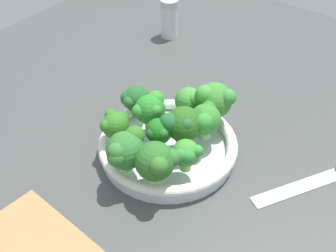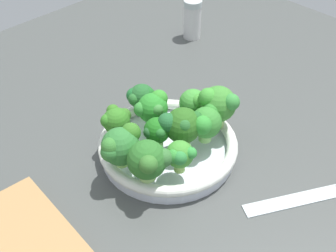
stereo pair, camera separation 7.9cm
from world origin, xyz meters
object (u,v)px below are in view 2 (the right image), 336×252
(broccoli_floret_1, at_px, (206,122))
(broccoli_floret_0, at_px, (148,160))
(broccoli_floret_3, at_px, (180,125))
(broccoli_floret_5, at_px, (194,104))
(pepper_shaker, at_px, (192,19))
(broccoli_floret_6, at_px, (180,155))
(bowl, at_px, (168,147))
(broccoli_floret_7, at_px, (116,120))
(broccoli_floret_8, at_px, (218,104))
(broccoli_floret_2, at_px, (157,131))
(broccoli_floret_9, at_px, (141,97))
(broccoli_floret_4, at_px, (153,108))
(broccoli_floret_10, at_px, (120,146))

(broccoli_floret_1, bearing_deg, broccoli_floret_0, -90.35)
(broccoli_floret_0, bearing_deg, broccoli_floret_1, 89.65)
(broccoli_floret_3, distance_m, broccoli_floret_5, 0.07)
(broccoli_floret_5, bearing_deg, pepper_shaker, 133.53)
(broccoli_floret_0, distance_m, broccoli_floret_6, 0.05)
(broccoli_floret_0, xyz_separation_m, broccoli_floret_1, (0.00, 0.13, 0.00))
(bowl, relative_size, broccoli_floret_7, 4.32)
(broccoli_floret_8, bearing_deg, broccoli_floret_2, -104.62)
(broccoli_floret_0, distance_m, broccoli_floret_9, 0.17)
(broccoli_floret_0, xyz_separation_m, broccoli_floret_9, (-0.14, 0.11, -0.01))
(broccoli_floret_5, bearing_deg, broccoli_floret_3, -65.45)
(broccoli_floret_4, xyz_separation_m, broccoli_floret_7, (-0.02, -0.06, -0.01))
(bowl, xyz_separation_m, broccoli_floret_3, (0.02, 0.01, 0.06))
(broccoli_floret_3, height_order, broccoli_floret_4, broccoli_floret_3)
(bowl, relative_size, broccoli_floret_5, 3.91)
(broccoli_floret_3, xyz_separation_m, broccoli_floret_5, (-0.03, 0.07, -0.01))
(broccoli_floret_2, relative_size, broccoli_floret_3, 0.82)
(broccoli_floret_10, bearing_deg, broccoli_floret_5, 89.03)
(broccoli_floret_9, bearing_deg, broccoli_floret_2, -27.34)
(broccoli_floret_4, height_order, broccoli_floret_7, broccoli_floret_4)
(broccoli_floret_10, bearing_deg, broccoli_floret_0, 12.11)
(pepper_shaker, bearing_deg, broccoli_floret_4, -57.04)
(bowl, relative_size, broccoli_floret_4, 3.62)
(broccoli_floret_4, height_order, broccoli_floret_10, broccoli_floret_10)
(broccoli_floret_7, xyz_separation_m, broccoli_floret_8, (0.10, 0.14, 0.01))
(broccoli_floret_6, bearing_deg, broccoli_floret_8, 104.89)
(broccoli_floret_1, xyz_separation_m, broccoli_floret_4, (-0.09, -0.04, 0.00))
(broccoli_floret_1, distance_m, broccoli_floret_4, 0.10)
(broccoli_floret_0, height_order, broccoli_floret_2, broccoli_floret_0)
(broccoli_floret_6, relative_size, broccoli_floret_8, 0.71)
(broccoli_floret_6, bearing_deg, broccoli_floret_4, 156.75)
(broccoli_floret_9, bearing_deg, broccoli_floret_1, 10.12)
(broccoli_floret_2, bearing_deg, broccoli_floret_10, -99.80)
(broccoli_floret_5, bearing_deg, broccoli_floret_8, 23.50)
(broccoli_floret_1, bearing_deg, broccoli_floret_3, -118.89)
(bowl, height_order, broccoli_floret_1, broccoli_floret_1)
(broccoli_floret_0, bearing_deg, broccoli_floret_9, 142.04)
(broccoli_floret_5, distance_m, pepper_shaker, 0.37)
(broccoli_floret_0, distance_m, broccoli_floret_7, 0.12)
(broccoli_floret_9, relative_size, pepper_shaker, 0.58)
(broccoli_floret_3, xyz_separation_m, broccoli_floret_4, (-0.07, 0.00, -0.00))
(broccoli_floret_1, relative_size, broccoli_floret_5, 1.15)
(broccoli_floret_0, bearing_deg, broccoli_floret_8, 93.73)
(broccoli_floret_7, xyz_separation_m, pepper_shaker, (-0.19, 0.40, -0.02))
(broccoli_floret_1, height_order, broccoli_floret_2, broccoli_floret_1)
(broccoli_floret_8, height_order, pepper_shaker, broccoli_floret_8)
(broccoli_floret_4, bearing_deg, broccoli_floret_0, -46.01)
(broccoli_floret_1, xyz_separation_m, broccoli_floret_10, (-0.05, -0.14, 0.00))
(broccoli_floret_2, xyz_separation_m, broccoli_floret_8, (0.03, 0.12, 0.01))
(broccoli_floret_5, bearing_deg, broccoli_floret_1, -26.89)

